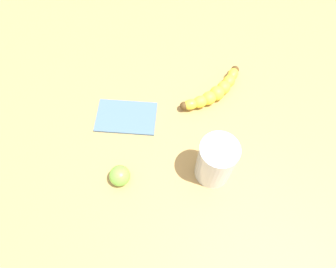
# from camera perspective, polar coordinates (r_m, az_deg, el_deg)

# --- Properties ---
(wooden_tabletop) EXTENTS (1.20, 1.20, 0.03)m
(wooden_tabletop) POSITION_cam_1_polar(r_m,az_deg,el_deg) (0.73, 1.41, -2.96)
(wooden_tabletop) COLOR tan
(wooden_tabletop) RESTS_ON ground
(banana) EXTENTS (0.16, 0.14, 0.04)m
(banana) POSITION_cam_1_polar(r_m,az_deg,el_deg) (0.78, 8.93, 8.02)
(banana) COLOR yellow
(banana) RESTS_ON wooden_tabletop
(smoothie_glass) EXTENTS (0.08, 0.08, 0.13)m
(smoothie_glass) POSITION_cam_1_polar(r_m,az_deg,el_deg) (0.64, 9.02, -5.29)
(smoothie_glass) COLOR silver
(smoothie_glass) RESTS_ON wooden_tabletop
(lime_fruit) EXTENTS (0.05, 0.05, 0.05)m
(lime_fruit) POSITION_cam_1_polar(r_m,az_deg,el_deg) (0.67, -9.18, -7.85)
(lime_fruit) COLOR #75C142
(lime_fruit) RESTS_ON wooden_tabletop
(folded_napkin) EXTENTS (0.15, 0.10, 0.01)m
(folded_napkin) POSITION_cam_1_polar(r_m,az_deg,el_deg) (0.75, -7.96, 3.24)
(folded_napkin) COLOR slate
(folded_napkin) RESTS_ON wooden_tabletop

